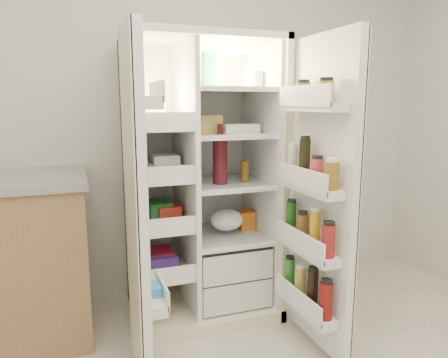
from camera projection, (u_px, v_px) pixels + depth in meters
name	position (u px, v px, depth m)	size (l,w,h in m)	color
wall_back	(177.00, 110.00, 3.02)	(4.00, 0.02, 2.70)	silver
refrigerator	(202.00, 202.00, 2.84)	(0.92, 0.70, 1.80)	beige
freezer_door	(137.00, 208.00, 2.08)	(0.15, 0.40, 1.72)	white
fridge_door	(320.00, 200.00, 2.32)	(0.17, 0.58, 1.72)	white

